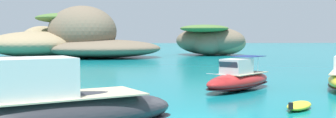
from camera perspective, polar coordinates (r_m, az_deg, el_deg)
The scene contains 5 objects.
islet_large at distance 80.97m, azimuth -13.71°, elevation 2.84°, with size 35.03×26.89×9.85m.
islet_small at distance 85.61m, azimuth 6.19°, elevation 2.65°, with size 19.15×18.13×6.36m.
motorboat_charcoal at distance 16.54m, azimuth -17.01°, elevation -7.31°, with size 11.49×7.64×3.27m.
motorboat_red at distance 30.70m, azimuth 10.06°, elevation -2.89°, with size 7.49×7.34×2.53m.
dinghy_tender at distance 23.55m, azimuth 18.17°, elevation -6.32°, with size 2.54×2.68×0.58m.
Camera 1 is at (-3.06, -18.71, 4.11)m, focal length 42.77 mm.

